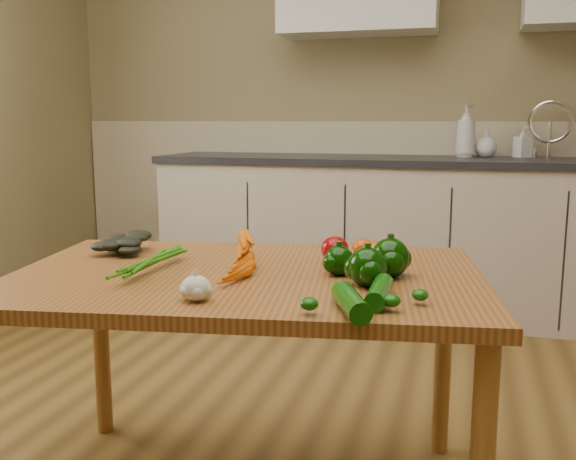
{
  "coord_description": "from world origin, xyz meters",
  "views": [
    {
      "loc": [
        0.56,
        -1.51,
        1.11
      ],
      "look_at": [
        0.03,
        0.38,
        0.77
      ],
      "focal_mm": 40.0,
      "sensor_mm": 36.0,
      "label": 1
    }
  ],
  "objects_px": {
    "carrot_bunch": "(213,261)",
    "tomato_a": "(335,249)",
    "zucchini_a": "(379,292)",
    "soap_bottle_b": "(523,142)",
    "pepper_c": "(367,267)",
    "pepper_b": "(390,258)",
    "pepper_a": "(339,261)",
    "garlic_bulb": "(196,288)",
    "tomato_c": "(374,253)",
    "soap_bottle_a": "(466,131)",
    "table": "(247,299)",
    "tomato_b": "(363,248)",
    "soap_bottle_c": "(486,143)",
    "leafy_greens": "(121,239)",
    "zucchini_b": "(351,302)"
  },
  "relations": [
    {
      "from": "soap_bottle_a",
      "to": "pepper_a",
      "type": "bearing_deg",
      "value": 111.56
    },
    {
      "from": "soap_bottle_a",
      "to": "soap_bottle_c",
      "type": "bearing_deg",
      "value": -129.56
    },
    {
      "from": "pepper_c",
      "to": "zucchini_a",
      "type": "xyz_separation_m",
      "value": [
        0.05,
        -0.14,
        -0.03
      ]
    },
    {
      "from": "tomato_c",
      "to": "pepper_b",
      "type": "bearing_deg",
      "value": -64.93
    },
    {
      "from": "pepper_b",
      "to": "tomato_a",
      "type": "distance_m",
      "value": 0.23
    },
    {
      "from": "zucchini_b",
      "to": "garlic_bulb",
      "type": "bearing_deg",
      "value": 179.93
    },
    {
      "from": "pepper_a",
      "to": "table",
      "type": "bearing_deg",
      "value": -171.33
    },
    {
      "from": "table",
      "to": "zucchini_b",
      "type": "xyz_separation_m",
      "value": [
        0.35,
        -0.3,
        0.1
      ]
    },
    {
      "from": "pepper_b",
      "to": "tomato_c",
      "type": "xyz_separation_m",
      "value": [
        -0.06,
        0.13,
        -0.02
      ]
    },
    {
      "from": "soap_bottle_b",
      "to": "pepper_c",
      "type": "relative_size",
      "value": 1.76
    },
    {
      "from": "soap_bottle_c",
      "to": "garlic_bulb",
      "type": "xyz_separation_m",
      "value": [
        -0.69,
        -2.5,
        -0.25
      ]
    },
    {
      "from": "pepper_a",
      "to": "tomato_a",
      "type": "xyz_separation_m",
      "value": [
        -0.05,
        0.16,
        -0.0
      ]
    },
    {
      "from": "zucchini_a",
      "to": "soap_bottle_a",
      "type": "bearing_deg",
      "value": 86.08
    },
    {
      "from": "soap_bottle_b",
      "to": "zucchini_a",
      "type": "bearing_deg",
      "value": 135.46
    },
    {
      "from": "tomato_a",
      "to": "tomato_b",
      "type": "height_order",
      "value": "tomato_a"
    },
    {
      "from": "soap_bottle_b",
      "to": "tomato_c",
      "type": "bearing_deg",
      "value": 131.69
    },
    {
      "from": "pepper_a",
      "to": "soap_bottle_b",
      "type": "bearing_deg",
      "value": 74.36
    },
    {
      "from": "tomato_b",
      "to": "tomato_c",
      "type": "relative_size",
      "value": 0.85
    },
    {
      "from": "table",
      "to": "soap_bottle_a",
      "type": "relative_size",
      "value": 4.82
    },
    {
      "from": "carrot_bunch",
      "to": "tomato_b",
      "type": "xyz_separation_m",
      "value": [
        0.37,
        0.3,
        -0.0
      ]
    },
    {
      "from": "zucchini_a",
      "to": "soap_bottle_c",
      "type": "bearing_deg",
      "value": 83.48
    },
    {
      "from": "zucchini_a",
      "to": "carrot_bunch",
      "type": "bearing_deg",
      "value": 160.79
    },
    {
      "from": "tomato_a",
      "to": "zucchini_a",
      "type": "bearing_deg",
      "value": -64.79
    },
    {
      "from": "pepper_b",
      "to": "zucchini_a",
      "type": "distance_m",
      "value": 0.26
    },
    {
      "from": "soap_bottle_c",
      "to": "tomato_c",
      "type": "xyz_separation_m",
      "value": [
        -0.34,
        -2.01,
        -0.25
      ]
    },
    {
      "from": "pepper_b",
      "to": "zucchini_a",
      "type": "relative_size",
      "value": 0.56
    },
    {
      "from": "soap_bottle_c",
      "to": "tomato_b",
      "type": "relative_size",
      "value": 2.38
    },
    {
      "from": "table",
      "to": "pepper_a",
      "type": "distance_m",
      "value": 0.28
    },
    {
      "from": "table",
      "to": "pepper_c",
      "type": "relative_size",
      "value": 14.31
    },
    {
      "from": "soap_bottle_c",
      "to": "tomato_a",
      "type": "xyz_separation_m",
      "value": [
        -0.46,
        -2.0,
        -0.25
      ]
    },
    {
      "from": "pepper_c",
      "to": "tomato_c",
      "type": "distance_m",
      "value": 0.25
    },
    {
      "from": "leafy_greens",
      "to": "pepper_c",
      "type": "xyz_separation_m",
      "value": [
        0.81,
        -0.19,
        0.0
      ]
    },
    {
      "from": "zucchini_b",
      "to": "soap_bottle_c",
      "type": "bearing_deg",
      "value": 82.66
    },
    {
      "from": "zucchini_a",
      "to": "zucchini_b",
      "type": "xyz_separation_m",
      "value": [
        -0.05,
        -0.1,
        0.0
      ]
    },
    {
      "from": "table",
      "to": "pepper_a",
      "type": "xyz_separation_m",
      "value": [
        0.25,
        0.04,
        0.12
      ]
    },
    {
      "from": "soap_bottle_c",
      "to": "garlic_bulb",
      "type": "height_order",
      "value": "soap_bottle_c"
    },
    {
      "from": "carrot_bunch",
      "to": "tomato_a",
      "type": "distance_m",
      "value": 0.38
    },
    {
      "from": "soap_bottle_a",
      "to": "pepper_b",
      "type": "relative_size",
      "value": 2.82
    },
    {
      "from": "pepper_b",
      "to": "pepper_c",
      "type": "distance_m",
      "value": 0.12
    },
    {
      "from": "soap_bottle_b",
      "to": "tomato_c",
      "type": "xyz_separation_m",
      "value": [
        -0.54,
        -2.05,
        -0.26
      ]
    },
    {
      "from": "carrot_bunch",
      "to": "tomato_c",
      "type": "relative_size",
      "value": 3.1
    },
    {
      "from": "soap_bottle_b",
      "to": "tomato_c",
      "type": "relative_size",
      "value": 2.24
    },
    {
      "from": "table",
      "to": "zucchini_a",
      "type": "relative_size",
      "value": 7.57
    },
    {
      "from": "carrot_bunch",
      "to": "garlic_bulb",
      "type": "relative_size",
      "value": 3.39
    },
    {
      "from": "carrot_bunch",
      "to": "pepper_c",
      "type": "height_order",
      "value": "pepper_c"
    },
    {
      "from": "leafy_greens",
      "to": "tomato_b",
      "type": "relative_size",
      "value": 2.82
    },
    {
      "from": "tomato_b",
      "to": "pepper_a",
      "type": "bearing_deg",
      "value": -96.79
    },
    {
      "from": "soap_bottle_b",
      "to": "pepper_c",
      "type": "distance_m",
      "value": 2.37
    },
    {
      "from": "garlic_bulb",
      "to": "tomato_a",
      "type": "height_order",
      "value": "tomato_a"
    },
    {
      "from": "table",
      "to": "pepper_c",
      "type": "bearing_deg",
      "value": -18.34
    }
  ]
}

